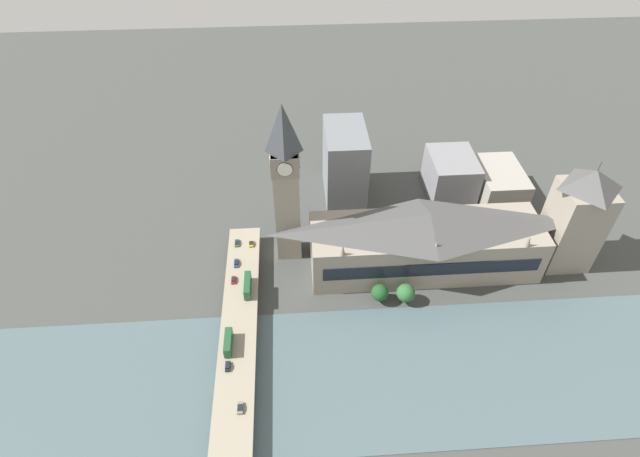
{
  "coord_description": "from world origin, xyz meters",
  "views": [
    {
      "loc": [
        -129.39,
        45.86,
        158.69
      ],
      "look_at": [
        21.75,
        35.75,
        19.82
      ],
      "focal_mm": 28.0,
      "sensor_mm": 36.0,
      "label": 1
    }
  ],
  "objects_px": {
    "car_northbound_lead": "(237,243)",
    "car_northbound_mid": "(236,263)",
    "clock_tower": "(286,182)",
    "double_decker_bus_mid": "(248,285)",
    "car_southbound_mid": "(251,243)",
    "road_bridge": "(236,374)",
    "car_northbound_tail": "(240,408)",
    "victoria_tower": "(576,218)",
    "parliament_hall": "(426,241)",
    "car_southbound_extra": "(228,366)",
    "car_southbound_lead": "(234,280)",
    "double_decker_bus_lead": "(228,342)"
  },
  "relations": [
    {
      "from": "car_northbound_tail",
      "to": "car_northbound_lead",
      "type": "bearing_deg",
      "value": 3.93
    },
    {
      "from": "double_decker_bus_mid",
      "to": "car_southbound_mid",
      "type": "bearing_deg",
      "value": -0.79
    },
    {
      "from": "clock_tower",
      "to": "car_northbound_tail",
      "type": "bearing_deg",
      "value": 167.29
    },
    {
      "from": "car_northbound_mid",
      "to": "car_northbound_tail",
      "type": "distance_m",
      "value": 65.22
    },
    {
      "from": "parliament_hall",
      "to": "car_northbound_lead",
      "type": "bearing_deg",
      "value": 81.23
    },
    {
      "from": "double_decker_bus_mid",
      "to": "car_northbound_tail",
      "type": "xyz_separation_m",
      "value": [
        -50.7,
        0.53,
        -1.97
      ]
    },
    {
      "from": "car_southbound_extra",
      "to": "car_northbound_lead",
      "type": "bearing_deg",
      "value": 0.21
    },
    {
      "from": "clock_tower",
      "to": "car_northbound_mid",
      "type": "height_order",
      "value": "clock_tower"
    },
    {
      "from": "road_bridge",
      "to": "car_northbound_lead",
      "type": "distance_m",
      "value": 63.83
    },
    {
      "from": "car_southbound_lead",
      "to": "victoria_tower",
      "type": "bearing_deg",
      "value": -86.22
    },
    {
      "from": "car_northbound_mid",
      "to": "car_southbound_lead",
      "type": "bearing_deg",
      "value": 176.32
    },
    {
      "from": "car_northbound_lead",
      "to": "car_southbound_lead",
      "type": "height_order",
      "value": "car_southbound_lead"
    },
    {
      "from": "victoria_tower",
      "to": "car_northbound_lead",
      "type": "distance_m",
      "value": 142.31
    },
    {
      "from": "car_southbound_lead",
      "to": "car_southbound_extra",
      "type": "distance_m",
      "value": 39.99
    },
    {
      "from": "victoria_tower",
      "to": "car_southbound_extra",
      "type": "bearing_deg",
      "value": 109.34
    },
    {
      "from": "clock_tower",
      "to": "victoria_tower",
      "type": "xyz_separation_m",
      "value": [
        -12.66,
        -117.97,
        -14.64
      ]
    },
    {
      "from": "parliament_hall",
      "to": "double_decker_bus_mid",
      "type": "relative_size",
      "value": 8.04
    },
    {
      "from": "car_northbound_mid",
      "to": "car_southbound_mid",
      "type": "distance_m",
      "value": 12.75
    },
    {
      "from": "car_northbound_lead",
      "to": "victoria_tower",
      "type": "bearing_deg",
      "value": -94.97
    },
    {
      "from": "clock_tower",
      "to": "car_northbound_tail",
      "type": "xyz_separation_m",
      "value": [
        -77.64,
        17.51,
        -31.51
      ]
    },
    {
      "from": "car_northbound_mid",
      "to": "car_northbound_tail",
      "type": "height_order",
      "value": "car_northbound_mid"
    },
    {
      "from": "double_decker_bus_mid",
      "to": "clock_tower",
      "type": "bearing_deg",
      "value": -32.22
    },
    {
      "from": "car_northbound_lead",
      "to": "car_northbound_mid",
      "type": "bearing_deg",
      "value": -178.22
    },
    {
      "from": "car_northbound_tail",
      "to": "road_bridge",
      "type": "bearing_deg",
      "value": 9.99
    },
    {
      "from": "double_decker_bus_mid",
      "to": "car_southbound_mid",
      "type": "distance_m",
      "value": 25.77
    },
    {
      "from": "clock_tower",
      "to": "car_northbound_lead",
      "type": "distance_m",
      "value": 38.95
    },
    {
      "from": "car_northbound_tail",
      "to": "car_southbound_extra",
      "type": "bearing_deg",
      "value": 17.95
    },
    {
      "from": "road_bridge",
      "to": "car_southbound_lead",
      "type": "xyz_separation_m",
      "value": [
        42.18,
        3.15,
        1.82
      ]
    },
    {
      "from": "car_northbound_lead",
      "to": "parliament_hall",
      "type": "bearing_deg",
      "value": -98.77
    },
    {
      "from": "double_decker_bus_lead",
      "to": "car_northbound_lead",
      "type": "distance_m",
      "value": 52.87
    },
    {
      "from": "clock_tower",
      "to": "double_decker_bus_mid",
      "type": "relative_size",
      "value": 6.16
    },
    {
      "from": "clock_tower",
      "to": "victoria_tower",
      "type": "relative_size",
      "value": 1.41
    },
    {
      "from": "car_northbound_lead",
      "to": "car_southbound_mid",
      "type": "bearing_deg",
      "value": -97.57
    },
    {
      "from": "victoria_tower",
      "to": "car_northbound_lead",
      "type": "bearing_deg",
      "value": 85.03
    },
    {
      "from": "parliament_hall",
      "to": "double_decker_bus_lead",
      "type": "relative_size",
      "value": 9.09
    },
    {
      "from": "victoria_tower",
      "to": "car_northbound_lead",
      "type": "xyz_separation_m",
      "value": [
        12.23,
        140.77,
        -16.93
      ]
    },
    {
      "from": "victoria_tower",
      "to": "clock_tower",
      "type": "bearing_deg",
      "value": 83.88
    },
    {
      "from": "double_decker_bus_mid",
      "to": "car_northbound_lead",
      "type": "bearing_deg",
      "value": 12.4
    },
    {
      "from": "car_southbound_mid",
      "to": "car_northbound_tail",
      "type": "bearing_deg",
      "value": 179.34
    },
    {
      "from": "clock_tower",
      "to": "road_bridge",
      "type": "xyz_separation_m",
      "value": [
        -64.16,
        19.89,
        -33.37
      ]
    },
    {
      "from": "double_decker_bus_mid",
      "to": "car_northbound_lead",
      "type": "xyz_separation_m",
      "value": [
        26.51,
        5.83,
        -2.03
      ]
    },
    {
      "from": "car_southbound_mid",
      "to": "victoria_tower",
      "type": "bearing_deg",
      "value": -94.85
    },
    {
      "from": "car_northbound_lead",
      "to": "car_northbound_mid",
      "type": "relative_size",
      "value": 0.94
    },
    {
      "from": "double_decker_bus_mid",
      "to": "car_southbound_lead",
      "type": "relative_size",
      "value": 2.96
    },
    {
      "from": "parliament_hall",
      "to": "car_southbound_extra",
      "type": "bearing_deg",
      "value": 121.82
    },
    {
      "from": "car_northbound_mid",
      "to": "car_southbound_mid",
      "type": "xyz_separation_m",
      "value": [
        11.36,
        -5.8,
        0.01
      ]
    },
    {
      "from": "victoria_tower",
      "to": "car_northbound_mid",
      "type": "distance_m",
      "value": 141.4
    },
    {
      "from": "road_bridge",
      "to": "car_southbound_extra",
      "type": "xyz_separation_m",
      "value": [
        2.19,
        2.7,
        1.89
      ]
    },
    {
      "from": "road_bridge",
      "to": "double_decker_bus_mid",
      "type": "distance_m",
      "value": 37.53
    },
    {
      "from": "parliament_hall",
      "to": "double_decker_bus_mid",
      "type": "bearing_deg",
      "value": 100.91
    }
  ]
}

